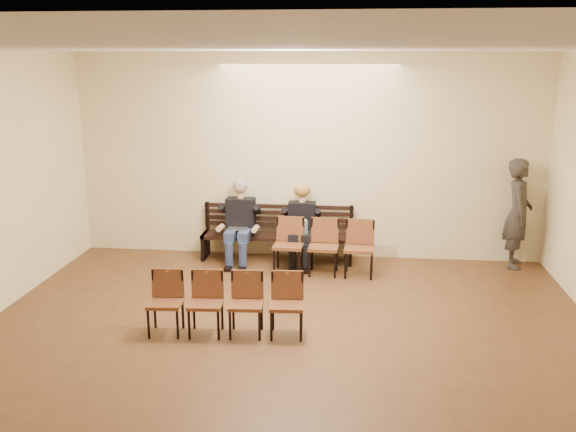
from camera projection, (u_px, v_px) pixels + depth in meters
The scene contains 11 objects.
ground at pixel (268, 401), 6.57m from camera, with size 10.00×10.00×0.00m, color brown.
room_walls at pixel (277, 144), 6.71m from camera, with size 8.02×10.01×3.51m.
bench at pixel (277, 247), 11.05m from camera, with size 2.60×0.90×0.45m, color black.
seated_man at pixel (240, 220), 10.88m from camera, with size 0.60×0.83×1.44m, color black, non-canonical shape.
seated_woman at pixel (301, 226), 10.78m from camera, with size 0.56×0.77×1.30m, color black, non-canonical shape.
laptop at pixel (238, 231), 10.78m from camera, with size 0.32×0.25×0.23m, color #B9BABE.
water_bottle at pixel (305, 235), 10.54m from camera, with size 0.08×0.08×0.25m, color silver.
bag at pixel (286, 298), 9.01m from camera, with size 0.35×0.24×0.26m, color black.
passerby at pixel (519, 205), 10.52m from camera, with size 0.77×0.50×2.10m, color #322E29.
chair_row_front at pixel (323, 247), 10.28m from camera, with size 1.61×0.49×0.90m, color brown.
chair_row_back at pixel (226, 305), 8.04m from camera, with size 1.95×0.44×0.80m, color brown.
Camera 1 is at (0.85, -5.85, 3.44)m, focal length 40.00 mm.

